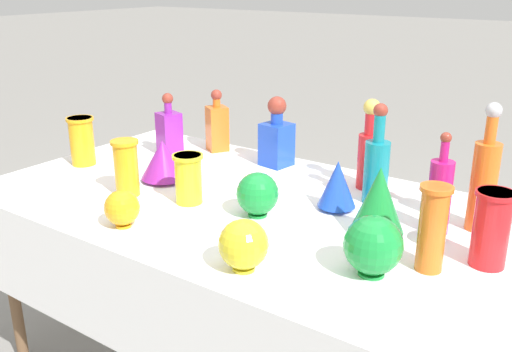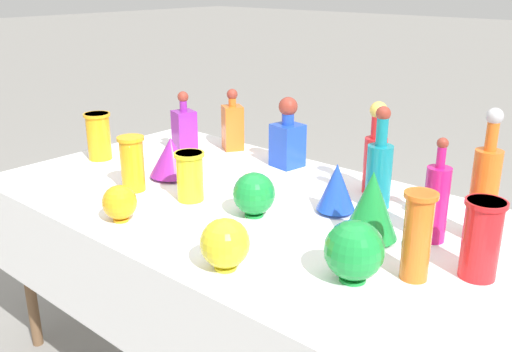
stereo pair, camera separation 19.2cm
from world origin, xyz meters
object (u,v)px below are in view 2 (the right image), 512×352
at_px(round_bowl_2, 225,243).
at_px(tall_bottle_3, 484,189).
at_px(slender_vase_1, 132,162).
at_px(cardboard_box_behind_left, 308,233).
at_px(slender_vase_0, 482,237).
at_px(tall_bottle_1, 375,155).
at_px(tall_bottle_2, 379,169).
at_px(slender_vase_3, 190,175).
at_px(tall_bottle_0, 436,201).
at_px(slender_vase_2, 417,234).
at_px(fluted_vase_0, 372,205).
at_px(fluted_vase_1, 171,157).
at_px(round_bowl_3, 354,250).
at_px(slender_vase_4, 99,135).
at_px(round_bowl_0, 254,194).
at_px(round_bowl_1, 120,203).
at_px(square_decanter_1, 233,125).
at_px(square_decanter_0, 184,129).
at_px(fluted_vase_2, 336,187).
at_px(square_decanter_2, 288,138).

bearing_deg(round_bowl_2, tall_bottle_3, 54.89).
height_order(slender_vase_1, cardboard_box_behind_left, slender_vase_1).
bearing_deg(slender_vase_0, tall_bottle_1, 145.26).
xyz_separation_m(tall_bottle_2, slender_vase_3, (-0.52, -0.37, -0.04)).
relative_size(tall_bottle_1, cardboard_box_behind_left, 0.77).
relative_size(tall_bottle_0, slender_vase_1, 1.56).
height_order(slender_vase_2, fluted_vase_0, slender_vase_2).
bearing_deg(slender_vase_1, round_bowl_2, -17.23).
xyz_separation_m(fluted_vase_1, cardboard_box_behind_left, (-0.03, 0.95, -0.67)).
xyz_separation_m(tall_bottle_2, fluted_vase_1, (-0.74, -0.26, -0.05)).
distance_m(slender_vase_0, round_bowl_3, 0.33).
distance_m(fluted_vase_0, round_bowl_2, 0.45).
height_order(slender_vase_4, round_bowl_3, slender_vase_4).
relative_size(slender_vase_1, fluted_vase_0, 0.94).
bearing_deg(slender_vase_0, round_bowl_0, -173.02).
bearing_deg(round_bowl_1, slender_vase_0, 21.77).
distance_m(tall_bottle_1, slender_vase_4, 1.15).
bearing_deg(cardboard_box_behind_left, round_bowl_0, -63.43).
relative_size(tall_bottle_0, tall_bottle_2, 0.91).
distance_m(square_decanter_1, round_bowl_1, 0.86).
bearing_deg(square_decanter_1, tall_bottle_2, -11.36).
height_order(square_decanter_0, fluted_vase_2, square_decanter_0).
distance_m(slender_vase_2, slender_vase_3, 0.83).
distance_m(fluted_vase_2, round_bowl_3, 0.44).
xyz_separation_m(slender_vase_0, round_bowl_0, (-0.70, -0.09, -0.04)).
height_order(square_decanter_2, round_bowl_3, square_decanter_2).
distance_m(slender_vase_4, round_bowl_3, 1.37).
relative_size(slender_vase_2, round_bowl_0, 1.62).
xyz_separation_m(slender_vase_4, cardboard_box_behind_left, (0.38, 0.99, -0.69)).
relative_size(round_bowl_0, round_bowl_3, 0.90).
height_order(square_decanter_0, slender_vase_0, square_decanter_0).
bearing_deg(tall_bottle_3, square_decanter_2, 168.92).
height_order(slender_vase_1, round_bowl_1, slender_vase_1).
bearing_deg(fluted_vase_1, cardboard_box_behind_left, 91.53).
relative_size(slender_vase_0, slender_vase_1, 1.06).
bearing_deg(square_decanter_2, fluted_vase_2, -33.31).
xyz_separation_m(slender_vase_4, round_bowl_0, (0.89, -0.03, -0.03)).
relative_size(slender_vase_0, round_bowl_2, 1.49).
distance_m(slender_vase_1, fluted_vase_1, 0.18).
bearing_deg(slender_vase_1, square_decanter_1, 97.67).
bearing_deg(fluted_vase_0, tall_bottle_1, 118.76).
relative_size(square_decanter_1, round_bowl_3, 1.68).
bearing_deg(round_bowl_3, slender_vase_0, 44.87).
bearing_deg(tall_bottle_3, slender_vase_1, -159.15).
relative_size(fluted_vase_2, round_bowl_1, 1.42).
relative_size(square_decanter_0, fluted_vase_0, 1.28).
bearing_deg(round_bowl_1, round_bowl_2, -0.79).
bearing_deg(fluted_vase_1, tall_bottle_0, 7.94).
bearing_deg(cardboard_box_behind_left, round_bowl_1, -80.72).
height_order(square_decanter_1, round_bowl_3, square_decanter_1).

